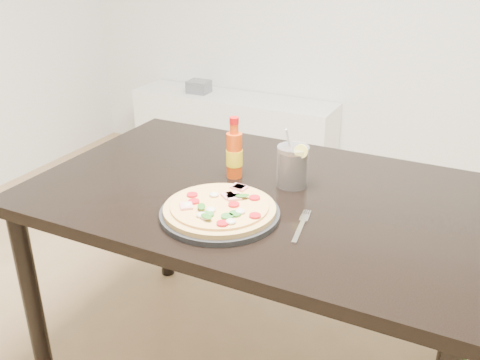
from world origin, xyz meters
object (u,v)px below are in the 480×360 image
at_px(cola_cup, 292,167).
at_px(media_console, 233,132).
at_px(fork, 302,225).
at_px(plate, 220,214).
at_px(hot_sauce_bottle, 234,154).
at_px(pizza, 220,208).
at_px(dining_table, 257,212).

relative_size(cola_cup, media_console, 0.14).
height_order(cola_cup, fork, cola_cup).
xyz_separation_m(fork, media_console, (-1.17, 1.86, -0.50)).
relative_size(plate, fork, 1.81).
height_order(hot_sauce_bottle, cola_cup, hot_sauce_bottle).
bearing_deg(pizza, hot_sauce_bottle, 108.51).
distance_m(pizza, hot_sauce_bottle, 0.28).
bearing_deg(dining_table, fork, -37.30).
distance_m(plate, media_console, 2.19).
height_order(plate, hot_sauce_bottle, hot_sauce_bottle).
relative_size(hot_sauce_bottle, cola_cup, 1.07).
bearing_deg(fork, hot_sauce_bottle, 137.12).
relative_size(pizza, cola_cup, 1.67).
relative_size(hot_sauce_bottle, fork, 1.08).
xyz_separation_m(dining_table, plate, (-0.02, -0.21, 0.09)).
distance_m(dining_table, pizza, 0.24).
distance_m(hot_sauce_bottle, fork, 0.39).
relative_size(dining_table, media_console, 1.00).
height_order(plate, fork, plate).
relative_size(pizza, fork, 1.69).
xyz_separation_m(plate, cola_cup, (0.11, 0.29, 0.05)).
height_order(dining_table, media_console, dining_table).
bearing_deg(media_console, fork, -57.88).
distance_m(dining_table, plate, 0.23).
height_order(dining_table, plate, plate).
xyz_separation_m(plate, fork, (0.23, 0.05, -0.01)).
bearing_deg(hot_sauce_bottle, fork, -33.89).
bearing_deg(dining_table, pizza, -95.04).
height_order(dining_table, cola_cup, cola_cup).
relative_size(plate, hot_sauce_bottle, 1.67).
relative_size(fork, media_console, 0.13).
bearing_deg(fork, media_console, 113.12).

